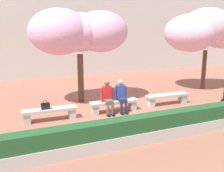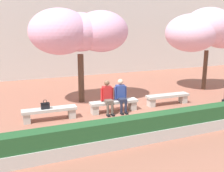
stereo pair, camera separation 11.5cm
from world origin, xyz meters
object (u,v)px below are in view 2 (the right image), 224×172
object	(u,v)px
stone_bench_west_end	(50,112)
stone_bench_center	(168,98)
cherry_tree_main	(79,32)
person_seated_right	(121,94)
handbag	(45,105)
person_seated_left	(108,96)
cherry_tree_secondary	(205,31)
stone_bench_near_west	(114,104)

from	to	relation	value
stone_bench_west_end	stone_bench_center	bearing A→B (deg)	0.00
stone_bench_west_end	cherry_tree_main	world-z (taller)	cherry_tree_main
person_seated_right	handbag	size ratio (longest dim) A/B	3.81
person_seated_right	stone_bench_west_end	bearing A→B (deg)	178.90
cherry_tree_main	stone_bench_center	bearing A→B (deg)	-27.52
person_seated_left	person_seated_right	world-z (taller)	same
person_seated_right	cherry_tree_main	size ratio (longest dim) A/B	0.31
person_seated_right	cherry_tree_main	xyz separation A→B (m)	(-1.14, 1.80, 2.37)
stone_bench_west_end	cherry_tree_secondary	world-z (taller)	cherry_tree_secondary
cherry_tree_main	cherry_tree_secondary	bearing A→B (deg)	-0.82
cherry_tree_main	person_seated_left	bearing A→B (deg)	-72.52
stone_bench_west_end	stone_bench_near_west	bearing A→B (deg)	0.00
person_seated_right	handbag	world-z (taller)	person_seated_right
person_seated_right	cherry_tree_main	bearing A→B (deg)	122.25
stone_bench_near_west	stone_bench_center	distance (m)	2.50
stone_bench_west_end	handbag	distance (m)	0.31
stone_bench_near_west	stone_bench_center	xyz separation A→B (m)	(2.50, 0.00, 0.00)
stone_bench_near_west	handbag	distance (m)	2.66
cherry_tree_main	cherry_tree_secondary	size ratio (longest dim) A/B	0.99
stone_bench_center	person_seated_left	xyz separation A→B (m)	(-2.79, -0.05, 0.39)
stone_bench_center	cherry_tree_main	distance (m)	4.69
stone_bench_west_end	person_seated_left	world-z (taller)	person_seated_left
stone_bench_near_west	person_seated_right	size ratio (longest dim) A/B	1.51
handbag	cherry_tree_secondary	world-z (taller)	cherry_tree_secondary
handbag	stone_bench_center	bearing A→B (deg)	0.19
stone_bench_near_west	stone_bench_center	bearing A→B (deg)	0.00
stone_bench_near_west	person_seated_left	size ratio (longest dim) A/B	1.51
cherry_tree_main	handbag	bearing A→B (deg)	-135.27
stone_bench_west_end	handbag	xyz separation A→B (m)	(-0.14, -0.02, 0.27)
person_seated_left	cherry_tree_secondary	bearing A→B (deg)	15.83
person_seated_left	cherry_tree_main	distance (m)	3.03
person_seated_left	person_seated_right	xyz separation A→B (m)	(0.57, 0.00, 0.00)
stone_bench_center	cherry_tree_secondary	bearing A→B (deg)	27.10
cherry_tree_main	cherry_tree_secondary	world-z (taller)	cherry_tree_secondary
stone_bench_west_end	person_seated_left	bearing A→B (deg)	-1.38
stone_bench_west_end	stone_bench_center	world-z (taller)	same
handbag	cherry_tree_secondary	bearing A→B (deg)	11.29
person_seated_left	cherry_tree_main	world-z (taller)	cherry_tree_main
stone_bench_near_west	stone_bench_center	world-z (taller)	same
stone_bench_near_west	stone_bench_center	size ratio (longest dim) A/B	1.00
cherry_tree_secondary	cherry_tree_main	bearing A→B (deg)	179.18
person_seated_right	stone_bench_near_west	bearing A→B (deg)	169.21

